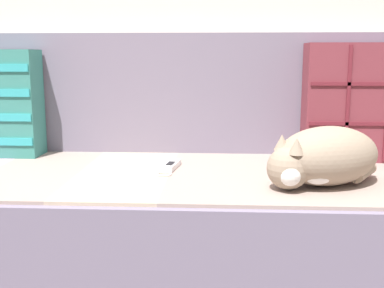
{
  "coord_description": "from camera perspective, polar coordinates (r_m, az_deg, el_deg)",
  "views": [
    {
      "loc": [
        0.3,
        -1.41,
        0.76
      ],
      "look_at": [
        0.22,
        0.06,
        0.49
      ],
      "focal_mm": 45.0,
      "sensor_mm": 36.0,
      "label": 1
    }
  ],
  "objects": [
    {
      "name": "sofa_backrest",
      "position": [
        1.92,
        -5.88,
        6.08
      ],
      "size": [
        2.14,
        0.14,
        0.45
      ],
      "color": "slate",
      "rests_on": "couch"
    },
    {
      "name": "couch",
      "position": [
        1.68,
        -7.47,
        -9.54
      ],
      "size": [
        2.19,
        0.82,
        0.39
      ],
      "color": "brown",
      "rests_on": "ground_plane"
    },
    {
      "name": "game_remote_near",
      "position": [
        1.6,
        -2.55,
        -2.66
      ],
      "size": [
        0.07,
        0.19,
        0.02
      ],
      "color": "white",
      "rests_on": "couch"
    },
    {
      "name": "sleeping_cat",
      "position": [
        1.43,
        15.19,
        -1.6
      ],
      "size": [
        0.39,
        0.35,
        0.17
      ],
      "color": "gray",
      "rests_on": "couch"
    },
    {
      "name": "throw_pillow_quilted",
      "position": [
        1.82,
        19.52,
        4.69
      ],
      "size": [
        0.41,
        0.14,
        0.42
      ],
      "color": "brown",
      "rests_on": "couch"
    }
  ]
}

